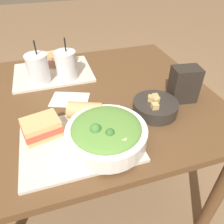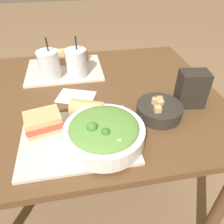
{
  "view_description": "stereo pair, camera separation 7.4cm",
  "coord_description": "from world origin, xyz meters",
  "px_view_note": "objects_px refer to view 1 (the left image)",
  "views": [
    {
      "loc": [
        -0.07,
        -0.83,
        1.3
      ],
      "look_at": [
        0.12,
        -0.23,
        0.81
      ],
      "focal_mm": 35.0,
      "sensor_mm": 36.0,
      "label": 1
    },
    {
      "loc": [
        0.0,
        -0.84,
        1.3
      ],
      "look_at": [
        0.12,
        -0.23,
        0.81
      ],
      "focal_mm": 35.0,
      "sensor_mm": 36.0,
      "label": 2
    }
  ],
  "objects_px": {
    "baguette_near": "(86,111)",
    "drink_cup_red": "(66,66)",
    "drink_cup_dark": "(38,69)",
    "chip_bag": "(184,84)",
    "sandwich_near": "(42,127)",
    "soup_bowl": "(155,107)",
    "baguette_far": "(50,57)",
    "sandwich_far": "(61,59)",
    "napkin_folded": "(70,100)",
    "salad_bowl": "(106,133)"
  },
  "relations": [
    {
      "from": "soup_bowl",
      "to": "baguette_far",
      "type": "bearing_deg",
      "value": 122.44
    },
    {
      "from": "sandwich_near",
      "to": "chip_bag",
      "type": "relative_size",
      "value": 0.96
    },
    {
      "from": "drink_cup_red",
      "to": "napkin_folded",
      "type": "distance_m",
      "value": 0.2
    },
    {
      "from": "baguette_near",
      "to": "drink_cup_dark",
      "type": "distance_m",
      "value": 0.37
    },
    {
      "from": "drink_cup_dark",
      "to": "chip_bag",
      "type": "height_order",
      "value": "drink_cup_dark"
    },
    {
      "from": "soup_bowl",
      "to": "drink_cup_dark",
      "type": "xyz_separation_m",
      "value": [
        -0.43,
        0.38,
        0.05
      ]
    },
    {
      "from": "napkin_folded",
      "to": "baguette_far",
      "type": "bearing_deg",
      "value": 97.16
    },
    {
      "from": "sandwich_near",
      "to": "sandwich_far",
      "type": "distance_m",
      "value": 0.56
    },
    {
      "from": "sandwich_far",
      "to": "napkin_folded",
      "type": "xyz_separation_m",
      "value": [
        -0.01,
        -0.34,
        -0.04
      ]
    },
    {
      "from": "sandwich_near",
      "to": "sandwich_far",
      "type": "xyz_separation_m",
      "value": [
        0.13,
        0.54,
        0.0
      ]
    },
    {
      "from": "sandwich_far",
      "to": "drink_cup_dark",
      "type": "distance_m",
      "value": 0.2
    },
    {
      "from": "drink_cup_dark",
      "to": "drink_cup_red",
      "type": "height_order",
      "value": "drink_cup_dark"
    },
    {
      "from": "sandwich_near",
      "to": "drink_cup_dark",
      "type": "distance_m",
      "value": 0.39
    },
    {
      "from": "baguette_near",
      "to": "drink_cup_red",
      "type": "bearing_deg",
      "value": 25.91
    },
    {
      "from": "sandwich_far",
      "to": "drink_cup_dark",
      "type": "height_order",
      "value": "drink_cup_dark"
    },
    {
      "from": "chip_bag",
      "to": "napkin_folded",
      "type": "distance_m",
      "value": 0.5
    },
    {
      "from": "drink_cup_red",
      "to": "salad_bowl",
      "type": "bearing_deg",
      "value": -82.91
    },
    {
      "from": "drink_cup_dark",
      "to": "napkin_folded",
      "type": "height_order",
      "value": "drink_cup_dark"
    },
    {
      "from": "sandwich_far",
      "to": "baguette_far",
      "type": "height_order",
      "value": "baguette_far"
    },
    {
      "from": "sandwich_near",
      "to": "soup_bowl",
      "type": "bearing_deg",
      "value": -11.43
    },
    {
      "from": "sandwich_near",
      "to": "sandwich_far",
      "type": "relative_size",
      "value": 0.88
    },
    {
      "from": "drink_cup_dark",
      "to": "baguette_near",
      "type": "bearing_deg",
      "value": -65.53
    },
    {
      "from": "napkin_folded",
      "to": "drink_cup_dark",
      "type": "bearing_deg",
      "value": 121.54
    },
    {
      "from": "baguette_far",
      "to": "napkin_folded",
      "type": "distance_m",
      "value": 0.39
    },
    {
      "from": "drink_cup_dark",
      "to": "baguette_far",
      "type": "bearing_deg",
      "value": 72.42
    },
    {
      "from": "drink_cup_dark",
      "to": "napkin_folded",
      "type": "xyz_separation_m",
      "value": [
        0.11,
        -0.18,
        -0.08
      ]
    },
    {
      "from": "sandwich_far",
      "to": "chip_bag",
      "type": "relative_size",
      "value": 1.09
    },
    {
      "from": "baguette_near",
      "to": "baguette_far",
      "type": "distance_m",
      "value": 0.55
    },
    {
      "from": "baguette_near",
      "to": "drink_cup_dark",
      "type": "xyz_separation_m",
      "value": [
        -0.15,
        0.34,
        0.03
      ]
    },
    {
      "from": "drink_cup_red",
      "to": "napkin_folded",
      "type": "relative_size",
      "value": 1.05
    },
    {
      "from": "sandwich_far",
      "to": "baguette_far",
      "type": "bearing_deg",
      "value": 162.19
    },
    {
      "from": "soup_bowl",
      "to": "drink_cup_red",
      "type": "xyz_separation_m",
      "value": [
        -0.3,
        0.38,
        0.05
      ]
    },
    {
      "from": "soup_bowl",
      "to": "drink_cup_red",
      "type": "relative_size",
      "value": 0.89
    },
    {
      "from": "baguette_far",
      "to": "drink_cup_dark",
      "type": "bearing_deg",
      "value": 171.26
    },
    {
      "from": "baguette_far",
      "to": "chip_bag",
      "type": "bearing_deg",
      "value": -126.5
    },
    {
      "from": "baguette_near",
      "to": "salad_bowl",
      "type": "bearing_deg",
      "value": -143.4
    },
    {
      "from": "chip_bag",
      "to": "sandwich_far",
      "type": "bearing_deg",
      "value": 142.13
    },
    {
      "from": "baguette_near",
      "to": "napkin_folded",
      "type": "height_order",
      "value": "baguette_near"
    },
    {
      "from": "sandwich_near",
      "to": "drink_cup_red",
      "type": "distance_m",
      "value": 0.41
    },
    {
      "from": "baguette_near",
      "to": "sandwich_far",
      "type": "distance_m",
      "value": 0.5
    },
    {
      "from": "salad_bowl",
      "to": "baguette_near",
      "type": "bearing_deg",
      "value": 104.43
    },
    {
      "from": "soup_bowl",
      "to": "baguette_far",
      "type": "height_order",
      "value": "baguette_far"
    },
    {
      "from": "baguette_far",
      "to": "drink_cup_red",
      "type": "relative_size",
      "value": 0.67
    },
    {
      "from": "baguette_far",
      "to": "chip_bag",
      "type": "height_order",
      "value": "chip_bag"
    },
    {
      "from": "baguette_far",
      "to": "drink_cup_red",
      "type": "height_order",
      "value": "drink_cup_red"
    },
    {
      "from": "soup_bowl",
      "to": "baguette_near",
      "type": "distance_m",
      "value": 0.28
    },
    {
      "from": "chip_bag",
      "to": "napkin_folded",
      "type": "xyz_separation_m",
      "value": [
        -0.47,
        0.14,
        -0.07
      ]
    },
    {
      "from": "sandwich_near",
      "to": "sandwich_far",
      "type": "bearing_deg",
      "value": 63.37
    },
    {
      "from": "baguette_far",
      "to": "drink_cup_dark",
      "type": "height_order",
      "value": "drink_cup_dark"
    },
    {
      "from": "sandwich_far",
      "to": "napkin_folded",
      "type": "distance_m",
      "value": 0.34
    }
  ]
}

